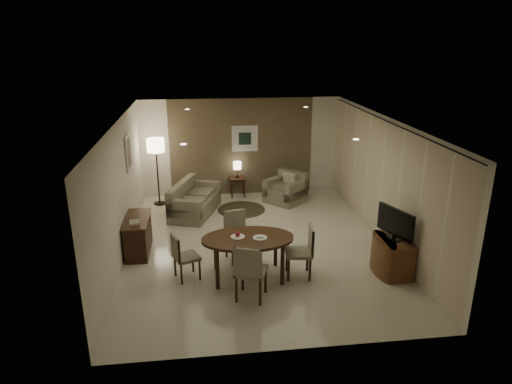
{
  "coord_description": "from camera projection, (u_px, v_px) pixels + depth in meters",
  "views": [
    {
      "loc": [
        -1.15,
        -8.88,
        4.3
      ],
      "look_at": [
        0.0,
        0.2,
        1.15
      ],
      "focal_mm": 32.0,
      "sensor_mm": 36.0,
      "label": 1
    }
  ],
  "objects": [
    {
      "name": "chair_right",
      "position": [
        299.0,
        252.0,
        8.46
      ],
      "size": [
        0.53,
        0.53,
        0.98
      ],
      "primitive_type": null,
      "rotation": [
        0.0,
        0.0,
        -1.68
      ],
      "color": "gray",
      "rests_on": "floor"
    },
    {
      "name": "downlight_fl",
      "position": [
        187.0,
        109.0,
        10.51
      ],
      "size": [
        0.1,
        0.1,
        0.01
      ],
      "primitive_type": "cylinder",
      "color": "white",
      "rests_on": "ceiling"
    },
    {
      "name": "taupe_accent",
      "position": [
        241.0,
        147.0,
        12.7
      ],
      "size": [
        3.96,
        0.03,
        2.7
      ],
      "primitive_type": "cube",
      "color": "brown",
      "rests_on": "wall_back"
    },
    {
      "name": "chair_left",
      "position": [
        187.0,
        256.0,
        8.4
      ],
      "size": [
        0.55,
        0.55,
        0.88
      ],
      "primitive_type": null,
      "rotation": [
        0.0,
        0.0,
        1.94
      ],
      "color": "gray",
      "rests_on": "floor"
    },
    {
      "name": "table_lamp",
      "position": [
        237.0,
        169.0,
        12.64
      ],
      "size": [
        0.22,
        0.22,
        0.5
      ],
      "primitive_type": null,
      "color": "#FFEAC1",
      "rests_on": "side_table"
    },
    {
      "name": "napkin",
      "position": [
        260.0,
        237.0,
        8.3
      ],
      "size": [
        0.12,
        0.08,
        0.03
      ],
      "primitive_type": "cube",
      "color": "white",
      "rests_on": "plate_b"
    },
    {
      "name": "chair_far",
      "position": [
        239.0,
        237.0,
        9.08
      ],
      "size": [
        0.58,
        0.58,
        0.99
      ],
      "primitive_type": null,
      "rotation": [
        0.0,
        0.0,
        0.25
      ],
      "color": "gray",
      "rests_on": "floor"
    },
    {
      "name": "downlight_nr",
      "position": [
        356.0,
        139.0,
        7.47
      ],
      "size": [
        0.1,
        0.1,
        0.01
      ],
      "primitive_type": "cylinder",
      "color": "white",
      "rests_on": "ceiling"
    },
    {
      "name": "downlight_fr",
      "position": [
        306.0,
        107.0,
        10.85
      ],
      "size": [
        0.1,
        0.1,
        0.01
      ],
      "primitive_type": "cylinder",
      "color": "white",
      "rests_on": "ceiling"
    },
    {
      "name": "tv_cabinet",
      "position": [
        393.0,
        256.0,
        8.63
      ],
      "size": [
        0.48,
        0.9,
        0.7
      ],
      "primitive_type": null,
      "color": "#5C2C1B",
      "rests_on": "floor"
    },
    {
      "name": "downlight_nl",
      "position": [
        183.0,
        144.0,
        7.14
      ],
      "size": [
        0.1,
        0.1,
        0.01
      ],
      "primitive_type": "cylinder",
      "color": "white",
      "rests_on": "ceiling"
    },
    {
      "name": "round_rug",
      "position": [
        241.0,
        209.0,
        11.87
      ],
      "size": [
        1.24,
        1.24,
        0.01
      ],
      "primitive_type": "cylinder",
      "color": "#3B3121",
      "rests_on": "floor"
    },
    {
      "name": "chair_near",
      "position": [
        251.0,
        271.0,
        7.74
      ],
      "size": [
        0.65,
        0.65,
        1.03
      ],
      "primitive_type": null,
      "rotation": [
        0.0,
        0.0,
        2.78
      ],
      "color": "gray",
      "rests_on": "floor"
    },
    {
      "name": "floor_lamp",
      "position": [
        158.0,
        172.0,
        12.0
      ],
      "size": [
        0.45,
        0.45,
        1.79
      ],
      "primitive_type": null,
      "color": "#FFE5B7",
      "rests_on": "floor"
    },
    {
      "name": "dining_table",
      "position": [
        248.0,
        257.0,
        8.46
      ],
      "size": [
        1.7,
        1.06,
        0.8
      ],
      "primitive_type": null,
      "color": "#432715",
      "rests_on": "floor"
    },
    {
      "name": "sofa",
      "position": [
        195.0,
        199.0,
        11.49
      ],
      "size": [
        1.91,
        1.38,
        0.81
      ],
      "primitive_type": null,
      "rotation": [
        0.0,
        0.0,
        1.23
      ],
      "color": "gray",
      "rests_on": "floor"
    },
    {
      "name": "flat_tv",
      "position": [
        395.0,
        223.0,
        8.41
      ],
      "size": [
        0.36,
        0.85,
        0.6
      ],
      "primitive_type": null,
      "rotation": [
        0.0,
        0.0,
        0.35
      ],
      "color": "black",
      "rests_on": "tv_cabinet"
    },
    {
      "name": "art_back_frame",
      "position": [
        245.0,
        139.0,
        12.6
      ],
      "size": [
        0.72,
        0.03,
        0.72
      ],
      "primitive_type": "cube",
      "color": "silver",
      "rests_on": "wall_back"
    },
    {
      "name": "curtain_wall",
      "position": [
        381.0,
        182.0,
        9.75
      ],
      "size": [
        0.08,
        6.7,
        2.58
      ],
      "primitive_type": null,
      "color": "beige",
      "rests_on": "wall_right"
    },
    {
      "name": "armchair",
      "position": [
        285.0,
        188.0,
        12.3
      ],
      "size": [
        1.24,
        1.25,
        0.81
      ],
      "primitive_type": null,
      "rotation": [
        0.0,
        0.0,
        -0.83
      ],
      "color": "gray",
      "rests_on": "floor"
    },
    {
      "name": "art_left_frame",
      "position": [
        128.0,
        152.0,
        10.07
      ],
      "size": [
        0.03,
        0.6,
        0.8
      ],
      "primitive_type": "cube",
      "color": "silver",
      "rests_on": "wall_left"
    },
    {
      "name": "art_left_canvas",
      "position": [
        129.0,
        152.0,
        10.07
      ],
      "size": [
        0.01,
        0.46,
        0.64
      ],
      "primitive_type": "cube",
      "color": "gray",
      "rests_on": "wall_left"
    },
    {
      "name": "plate_a",
      "position": [
        238.0,
        237.0,
        8.35
      ],
      "size": [
        0.26,
        0.26,
        0.02
      ],
      "primitive_type": "cylinder",
      "color": "white",
      "rests_on": "dining_table"
    },
    {
      "name": "side_table",
      "position": [
        238.0,
        187.0,
        12.8
      ],
      "size": [
        0.43,
        0.43,
        0.54
      ],
      "primitive_type": null,
      "color": "#321D10",
      "rests_on": "floor"
    },
    {
      "name": "art_back_canvas",
      "position": [
        245.0,
        139.0,
        12.59
      ],
      "size": [
        0.34,
        0.01,
        0.34
      ],
      "primitive_type": "cube",
      "color": "black",
      "rests_on": "wall_back"
    },
    {
      "name": "telephone",
      "position": [
        135.0,
        222.0,
        9.03
      ],
      "size": [
        0.2,
        0.14,
        0.09
      ],
      "primitive_type": null,
      "color": "white",
      "rests_on": "console_desk"
    },
    {
      "name": "curtain_rod",
      "position": [
        387.0,
        121.0,
        9.32
      ],
      "size": [
        0.03,
        6.8,
        0.03
      ],
      "primitive_type": "cylinder",
      "rotation": [
        1.57,
        0.0,
        0.0
      ],
      "color": "black",
      "rests_on": "wall_right"
    },
    {
      "name": "room_shell",
      "position": [
        255.0,
        180.0,
        9.8
      ],
      "size": [
        5.5,
        7.0,
        2.7
      ],
      "color": "beige",
      "rests_on": "ground"
    },
    {
      "name": "fruit_apple",
      "position": [
        238.0,
        234.0,
        8.34
      ],
      "size": [
        0.09,
        0.09,
        0.09
      ],
      "primitive_type": "sphere",
      "color": "maroon",
      "rests_on": "plate_a"
    },
    {
      "name": "plate_b",
      "position": [
        260.0,
        238.0,
        8.31
      ],
      "size": [
        0.26,
        0.26,
        0.02
      ],
      "primitive_type": "cylinder",
      "color": "white",
      "rests_on": "dining_table"
    },
    {
      "name": "console_desk",
      "position": [
        138.0,
        235.0,
        9.45
      ],
      "size": [
        0.48,
        1.2,
        0.75
      ],
      "primitive_type": null,
      "color": "#432715",
      "rests_on": "floor"
    }
  ]
}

